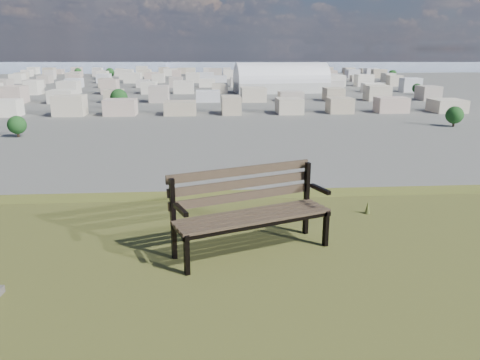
{
  "coord_description": "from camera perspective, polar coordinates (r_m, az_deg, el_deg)",
  "views": [
    {
      "loc": [
        0.15,
        -2.89,
        27.25
      ],
      "look_at": [
        0.65,
        4.02,
        25.3
      ],
      "focal_mm": 35.0,
      "sensor_mm": 36.0,
      "label": 1
    }
  ],
  "objects": [
    {
      "name": "city_blocks",
      "position": [
        398.04,
        -4.31,
        12.23
      ],
      "size": [
        395.0,
        361.0,
        7.0
      ],
      "color": "beige",
      "rests_on": "ground"
    },
    {
      "name": "park_bench",
      "position": [
        5.32,
        1.1,
        -3.16
      ],
      "size": [
        1.87,
        1.18,
        0.94
      ],
      "rotation": [
        0.0,
        0.0,
        0.37
      ],
      "color": "#4A3A2A",
      "rests_on": "hilltop_mesa"
    },
    {
      "name": "bay_water",
      "position": [
        903.3,
        -4.33,
        13.92
      ],
      "size": [
        2400.0,
        700.0,
        0.12
      ],
      "primitive_type": "cube",
      "color": "#7F95A2",
      "rests_on": "ground"
    },
    {
      "name": "city_trees",
      "position": [
        323.76,
        -9.07,
        11.53
      ],
      "size": [
        406.52,
        387.2,
        9.98
      ],
      "color": "#312518",
      "rests_on": "ground"
    },
    {
      "name": "far_hills",
      "position": [
        1407.14,
        -6.94,
        15.51
      ],
      "size": [
        2050.0,
        340.0,
        60.0
      ],
      "color": "#9FA7C6",
      "rests_on": "ground"
    },
    {
      "name": "arena",
      "position": [
        310.05,
        5.0,
        11.68
      ],
      "size": [
        61.0,
        30.54,
        24.84
      ],
      "rotation": [
        0.0,
        0.0,
        0.1
      ],
      "color": "#B7B8B4",
      "rests_on": "ground"
    }
  ]
}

